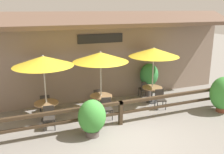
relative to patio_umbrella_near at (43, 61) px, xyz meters
name	(u,v)px	position (x,y,z in m)	size (l,w,h in m)	color
ground_plane	(132,137)	(2.59, -2.50, -2.43)	(60.00, 60.00, 0.00)	gray
building_facade	(95,56)	(2.59, 1.61, -0.26)	(14.28, 1.49, 4.23)	gray
patio_railing	(121,108)	(2.59, -1.45, -1.73)	(10.40, 0.14, 0.95)	#3D2D1E
patio_umbrella_near	(43,61)	(0.00, 0.00, 0.00)	(2.31, 2.31, 2.66)	#B7B2A8
dining_table_near	(47,106)	(0.00, 0.00, -1.83)	(0.95, 0.95, 0.75)	olive
chair_near_streetside	(49,116)	(-0.01, -0.74, -1.96)	(0.47, 0.47, 0.85)	#332D28
chair_near_wallside	(45,103)	(0.01, 0.74, -1.96)	(0.43, 0.43, 0.85)	#332D28
patio_umbrella_middle	(101,57)	(2.29, -0.01, 0.00)	(2.31, 2.31, 2.66)	#B7B2A8
dining_table_middle	(101,99)	(2.29, -0.01, -1.83)	(0.95, 0.95, 0.75)	olive
chair_middle_streetside	(107,107)	(2.30, -0.69, -1.96)	(0.49, 0.49, 0.85)	#332D28
chair_middle_wallside	(97,97)	(2.32, 0.67, -1.96)	(0.45, 0.45, 0.85)	#332D28
patio_umbrella_far	(154,52)	(4.93, 0.19, 0.00)	(2.31, 2.31, 2.66)	#B7B2A8
dining_table_far	(152,90)	(4.93, 0.19, -1.83)	(0.95, 0.95, 0.75)	olive
chair_far_streetside	(160,98)	(4.89, -0.58, -1.96)	(0.51, 0.51, 0.85)	#332D28
chair_far_wallside	(144,88)	(4.92, 0.96, -1.96)	(0.46, 0.46, 0.85)	#332D28
potted_plant_tall_tropical	(92,117)	(1.30, -1.91, -1.72)	(0.98, 0.88, 1.35)	#564C47
potted_plant_small_flowering	(223,94)	(7.18, -1.91, -1.60)	(1.17, 1.05, 1.57)	brown
potted_plant_corner_fern	(149,76)	(5.24, 1.05, -1.36)	(0.94, 0.85, 1.70)	#564C47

